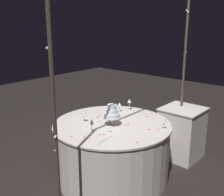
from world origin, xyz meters
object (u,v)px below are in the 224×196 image
Objects in this scene: tiered_cake at (112,113)px; wine_glass_4 at (129,102)px; main_table at (112,150)px; wine_glass_0 at (92,123)px; decorative_arch at (137,61)px; wine_glass_1 at (164,121)px; wine_glass_2 at (84,113)px; wine_glass_3 at (119,105)px; side_table at (182,133)px; wine_glass_5 at (116,106)px; cake_knife at (106,139)px.

tiered_cake reaches higher than wine_glass_4.
main_table is 9.61× the size of wine_glass_0.
wine_glass_1 is (-0.26, 0.23, -0.71)m from decorative_arch.
tiered_cake is 0.37m from wine_glass_2.
wine_glass_1 is 1.00m from wine_glass_2.
wine_glass_3 is (-0.61, 0.08, -0.02)m from wine_glass_2.
wine_glass_4 reaches higher than side_table.
side_table is at bearing 163.17° from wine_glass_0.
wine_glass_5 is at bearing -90.52° from wine_glass_1.
wine_glass_5 reaches higher than wine_glass_1.
tiered_cake is at bearing 29.35° from wine_glass_3.
wine_glass_3 reaches higher than main_table.
wine_glass_3 is at bearing -150.65° from tiered_cake.
side_table is (-1.05, 0.43, 0.02)m from main_table.
wine_glass_0 is 0.90× the size of wine_glass_2.
side_table is 1.52m from wine_glass_2.
wine_glass_0 is (0.32, -0.03, -0.04)m from tiered_cake.
wine_glass_4 is 0.55× the size of cake_knife.
wine_glass_3 is 0.46× the size of cake_knife.
wine_glass_0 is 0.65m from wine_glass_5.
wine_glass_3 is 0.16m from wine_glass_5.
wine_glass_0 is 1.13× the size of wine_glass_3.
decorative_arch is 3.09× the size of side_table.
tiered_cake is 0.36m from wine_glass_5.
main_table is 5.59× the size of tiered_cake.
wine_glass_5 is at bearing -117.79° from decorative_arch.
wine_glass_4 is 1.08m from cake_knife.
wine_glass_2 reaches higher than wine_glass_4.
wine_glass_1 is 0.87× the size of wine_glass_5.
cake_knife is (0.22, 0.57, -0.12)m from wine_glass_2.
decorative_arch reaches higher than wine_glass_0.
wine_glass_1 is at bearing 155.03° from cake_knife.
side_table is 4.42× the size of wine_glass_5.
wine_glass_0 is (0.35, -0.35, -0.71)m from decorative_arch.
wine_glass_4 is at bearing -137.31° from decorative_arch.
decorative_arch is 0.74m from tiered_cake.
main_table is at bearing 30.21° from wine_glass_5.
wine_glass_2 reaches higher than cake_knife.
decorative_arch is at bearing 54.47° from wine_glass_3.
cake_knife is at bearing 30.81° from wine_glass_3.
wine_glass_0 is 0.29m from cake_knife.
decorative_arch is at bearing -3.98° from side_table.
wine_glass_1 is 0.50× the size of cake_knife.
decorative_arch reaches higher than side_table.
main_table is at bearing -22.25° from side_table.
wine_glass_4 is (-0.16, 0.05, 0.02)m from wine_glass_3.
wine_glass_3 is (-0.45, -0.25, -0.05)m from tiered_cake.
cake_knife is at bearing -24.97° from wine_glass_1.
wine_glass_4 is at bearing -112.07° from wine_glass_1.
wine_glass_5 reaches higher than main_table.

